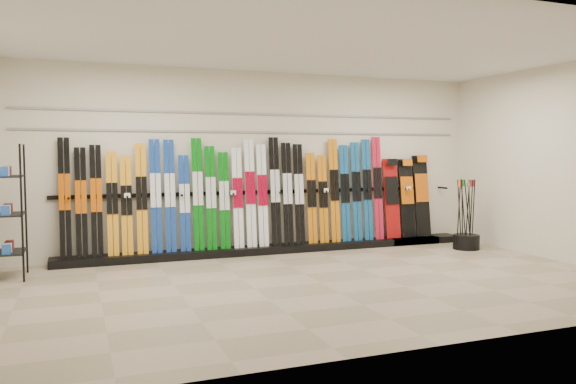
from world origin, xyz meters
name	(u,v)px	position (x,y,z in m)	size (l,w,h in m)	color
floor	(321,283)	(0.00, 0.00, 0.00)	(8.00, 8.00, 0.00)	gray
back_wall	(260,162)	(0.00, 2.50, 1.50)	(8.00, 8.00, 0.00)	beige
right_wall	(563,163)	(4.00, 0.00, 1.50)	(5.00, 5.00, 0.00)	beige
ceiling	(322,44)	(0.00, 0.00, 3.00)	(8.00, 8.00, 0.00)	silver
ski_rack_base	(277,249)	(0.22, 2.28, 0.06)	(8.00, 0.40, 0.12)	black
skis	(239,196)	(-0.43, 2.32, 0.96)	(5.37, 0.21, 1.82)	black
snowboards	(407,197)	(2.78, 2.35, 0.84)	(0.94, 0.23, 1.49)	#990C0C
accessory_rack	(7,212)	(-3.75, 1.70, 0.89)	(0.40, 0.60, 1.77)	black
pole_bin	(466,242)	(3.37, 1.41, 0.12)	(0.44, 0.44, 0.25)	black
ski_poles	(466,214)	(3.37, 1.43, 0.61)	(0.41, 0.30, 1.18)	black
slatwall_rail_0	(260,132)	(0.00, 2.48, 2.00)	(7.60, 0.02, 0.03)	gray
slatwall_rail_1	(260,114)	(0.00, 2.48, 2.30)	(7.60, 0.02, 0.03)	gray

